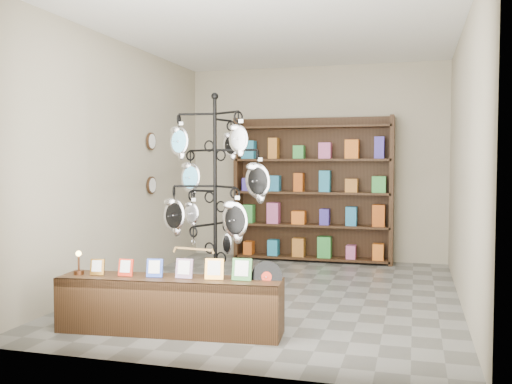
% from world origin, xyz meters
% --- Properties ---
extents(ground, '(5.00, 5.00, 0.00)m').
position_xyz_m(ground, '(0.00, 0.00, 0.00)').
color(ground, slate).
rests_on(ground, ground).
extents(room_envelope, '(5.00, 5.00, 5.00)m').
position_xyz_m(room_envelope, '(0.00, 0.00, 1.85)').
color(room_envelope, '#ABA18A').
rests_on(room_envelope, ground).
extents(display_tree, '(1.15, 1.11, 2.20)m').
position_xyz_m(display_tree, '(-0.41, -0.98, 1.27)').
color(display_tree, black).
rests_on(display_tree, ground).
extents(front_shelf, '(2.03, 0.60, 0.71)m').
position_xyz_m(front_shelf, '(-0.57, -1.71, 0.25)').
color(front_shelf, black).
rests_on(front_shelf, ground).
extents(back_shelving, '(2.42, 0.36, 2.20)m').
position_xyz_m(back_shelving, '(0.00, 2.30, 1.03)').
color(back_shelving, black).
rests_on(back_shelving, ground).
extents(wall_clocks, '(0.03, 0.24, 0.84)m').
position_xyz_m(wall_clocks, '(-1.97, 0.80, 1.50)').
color(wall_clocks, black).
rests_on(wall_clocks, ground).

